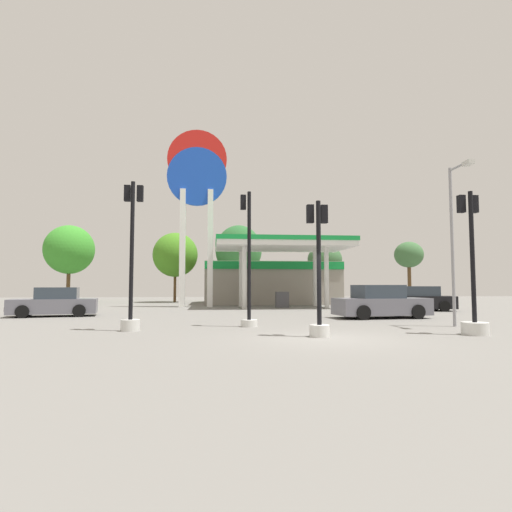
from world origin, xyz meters
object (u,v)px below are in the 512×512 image
object	(u,v)px
traffic_signal_1	(473,293)
tree_4	(409,255)
traffic_signal_2	(131,275)
traffic_signal_3	(248,277)
car_0	(381,303)
tree_1	(175,255)
tree_2	(239,251)
car_1	(418,300)
car_2	(55,303)
traffic_signal_0	(319,283)
tree_0	(69,250)
tree_3	(325,260)
corner_streetlamp	(455,228)
station_pole_sign	(197,192)

from	to	relation	value
traffic_signal_1	tree_4	bearing A→B (deg)	67.99
traffic_signal_1	traffic_signal_2	xyz separation A→B (m)	(-11.06, 2.29, 0.61)
traffic_signal_3	car_0	bearing A→B (deg)	28.20
tree_1	tree_2	bearing A→B (deg)	-2.66
car_1	traffic_signal_2	xyz separation A→B (m)	(-15.40, -10.04, 1.25)
car_2	tree_2	distance (m)	20.42
traffic_signal_0	tree_1	distance (m)	27.99
tree_1	traffic_signal_1	bearing A→B (deg)	-66.47
traffic_signal_0	tree_0	bearing A→B (deg)	120.33
tree_3	tree_4	world-z (taller)	tree_4
tree_0	tree_3	size ratio (longest dim) A/B	1.28
traffic_signal_2	tree_3	xyz separation A→B (m)	(13.95, 26.52, 2.21)
tree_0	tree_2	bearing A→B (deg)	-7.02
corner_streetlamp	traffic_signal_0	bearing A→B (deg)	-157.96
traffic_signal_1	tree_2	xyz separation A→B (m)	(-5.90, 26.76, 3.49)
car_1	corner_streetlamp	bearing A→B (deg)	-109.06
tree_4	corner_streetlamp	size ratio (longest dim) A/B	0.97
traffic_signal_1	tree_3	size ratio (longest dim) A/B	0.81
traffic_signal_1	corner_streetlamp	size ratio (longest dim) A/B	0.75
car_0	tree_0	xyz separation A→B (m)	(-21.55, 21.82, 4.20)
traffic_signal_2	tree_1	bearing A→B (deg)	91.65
tree_2	corner_streetlamp	bearing A→B (deg)	-74.37
corner_streetlamp	traffic_signal_3	bearing A→B (deg)	173.23
tree_2	tree_3	distance (m)	9.05
traffic_signal_2	tree_0	distance (m)	28.69
tree_4	traffic_signal_3	bearing A→B (deg)	-126.49
car_0	traffic_signal_1	world-z (taller)	traffic_signal_1
traffic_signal_0	traffic_signal_3	distance (m)	3.84
tree_1	corner_streetlamp	world-z (taller)	tree_1
car_0	tree_2	size ratio (longest dim) A/B	0.64
car_0	corner_streetlamp	xyz separation A→B (m)	(1.18, -4.49, 3.03)
car_1	tree_1	bearing A→B (deg)	137.61
tree_4	tree_1	bearing A→B (deg)	-177.73
station_pole_sign	corner_streetlamp	distance (m)	19.45
tree_4	car_1	bearing A→B (deg)	-113.99
tree_0	tree_1	xyz separation A→B (m)	(10.04, -1.69, -0.54)
car_0	tree_4	world-z (taller)	tree_4
traffic_signal_1	tree_4	size ratio (longest dim) A/B	0.77
traffic_signal_1	station_pole_sign	bearing A→B (deg)	117.54
station_pole_sign	car_1	xyz separation A→B (m)	(13.82, -5.85, -7.70)
car_1	traffic_signal_1	bearing A→B (deg)	-109.42
tree_4	car_2	bearing A→B (deg)	-146.31
tree_2	corner_streetlamp	xyz separation A→B (m)	(6.81, -24.35, -1.07)
tree_2	tree_4	distance (m)	17.24
station_pole_sign	tree_1	size ratio (longest dim) A/B	2.03
car_2	corner_streetlamp	world-z (taller)	corner_streetlamp
traffic_signal_0	tree_4	size ratio (longest dim) A/B	0.70
car_0	tree_2	world-z (taller)	tree_2
station_pole_sign	car_1	world-z (taller)	station_pole_sign
car_1	tree_2	xyz separation A→B (m)	(-10.24, 14.43, 4.13)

